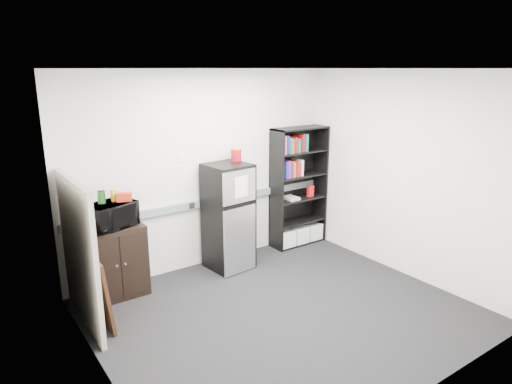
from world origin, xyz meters
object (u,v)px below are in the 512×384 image
cabinet (115,262)px  refrigerator (229,217)px  bookshelf (298,188)px  cubicle_partition (79,254)px  microwave (111,215)px

cabinet → refrigerator: size_ratio=0.60×
bookshelf → refrigerator: bearing=-174.0°
refrigerator → cubicle_partition: bearing=-176.5°
bookshelf → cabinet: size_ratio=2.08×
bookshelf → cubicle_partition: size_ratio=1.14×
bookshelf → microwave: (-2.94, -0.08, 0.13)m
microwave → refrigerator: (1.58, -0.06, -0.30)m
cubicle_partition → cabinet: cubicle_partition is taller
bookshelf → refrigerator: bookshelf is taller
microwave → refrigerator: bearing=-21.1°
bookshelf → refrigerator: size_ratio=1.26×
cabinet → refrigerator: (1.58, -0.08, 0.29)m
bookshelf → cabinet: bookshelf is taller
cubicle_partition → refrigerator: cubicle_partition is taller
cubicle_partition → microwave: cubicle_partition is taller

